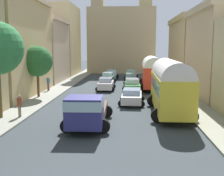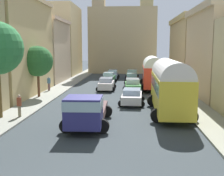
{
  "view_description": "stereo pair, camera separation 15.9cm",
  "coord_description": "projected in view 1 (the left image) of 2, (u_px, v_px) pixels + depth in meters",
  "views": [
    {
      "loc": [
        1.37,
        -6.88,
        5.2
      ],
      "look_at": [
        0.0,
        17.2,
        1.69
      ],
      "focal_mm": 44.59,
      "sensor_mm": 36.0,
      "label": 1
    },
    {
      "loc": [
        1.52,
        -6.87,
        5.2
      ],
      "look_at": [
        0.0,
        17.2,
        1.69
      ],
      "focal_mm": 44.59,
      "sensor_mm": 36.0,
      "label": 2
    }
  ],
  "objects": [
    {
      "name": "pedestrian_2",
      "position": [
        19.0,
        105.0,
        20.39
      ],
      "size": [
        0.47,
        0.47,
        1.79
      ],
      "color": "#807358",
      "rests_on": "ground"
    },
    {
      "name": "parked_bus_0",
      "position": [
        170.0,
        84.0,
        21.78
      ],
      "size": [
        3.4,
        8.98,
        4.26
      ],
      "color": "gold",
      "rests_on": "ground"
    },
    {
      "name": "parked_bus_1",
      "position": [
        152.0,
        71.0,
        35.06
      ],
      "size": [
        3.45,
        8.53,
        4.1
      ],
      "color": "red",
      "rests_on": "ground"
    },
    {
      "name": "car_2",
      "position": [
        112.0,
        74.0,
        46.4
      ],
      "size": [
        2.22,
        4.36,
        1.57
      ],
      "color": "slate",
      "rests_on": "ground"
    },
    {
      "name": "distant_church",
      "position": [
        121.0,
        37.0,
        57.99
      ],
      "size": [
        13.66,
        7.39,
        22.62
      ],
      "color": "tan",
      "rests_on": "ground"
    },
    {
      "name": "car_3",
      "position": [
        132.0,
        96.0,
        25.67
      ],
      "size": [
        2.49,
        4.2,
        1.44
      ],
      "color": "silver",
      "rests_on": "ground"
    },
    {
      "name": "sidewalk_left",
      "position": [
        59.0,
        89.0,
        34.7
      ],
      "size": [
        2.5,
        70.0,
        0.14
      ],
      "primitive_type": "cube",
      "color": "gray",
      "rests_on": "ground"
    },
    {
      "name": "car_6",
      "position": [
        131.0,
        74.0,
        46.68
      ],
      "size": [
        2.4,
        3.69,
        1.58
      ],
      "color": "#4E8A48",
      "rests_on": "ground"
    },
    {
      "name": "building_left_3",
      "position": [
        46.0,
        51.0,
        42.11
      ],
      "size": [
        5.6,
        10.23,
        9.45
      ],
      "color": "#CFB593",
      "rests_on": "ground"
    },
    {
      "name": "sidewalk_right",
      "position": [
        176.0,
        90.0,
        33.88
      ],
      "size": [
        2.5,
        70.0,
        0.14
      ],
      "primitive_type": "cube",
      "color": "gray",
      "rests_on": "ground"
    },
    {
      "name": "car_4",
      "position": [
        132.0,
        86.0,
        32.22
      ],
      "size": [
        2.37,
        4.31,
        1.66
      ],
      "color": "#459247",
      "rests_on": "ground"
    },
    {
      "name": "building_right_2",
      "position": [
        224.0,
        52.0,
        29.01
      ],
      "size": [
        6.37,
        11.19,
        9.41
      ],
      "color": "tan",
      "rests_on": "ground"
    },
    {
      "name": "building_right_3",
      "position": [
        192.0,
        50.0,
        41.93
      ],
      "size": [
        5.5,
        13.9,
        9.72
      ],
      "color": "tan",
      "rests_on": "ground"
    },
    {
      "name": "roadside_tree_2",
      "position": [
        37.0,
        61.0,
        28.46
      ],
      "size": [
        3.13,
        3.13,
        5.39
      ],
      "color": "brown",
      "rests_on": "ground"
    },
    {
      "name": "car_5",
      "position": [
        131.0,
        79.0,
        39.95
      ],
      "size": [
        2.22,
        3.7,
        1.56
      ],
      "color": "black",
      "rests_on": "ground"
    },
    {
      "name": "cargo_truck_0",
      "position": [
        87.0,
        110.0,
        18.07
      ],
      "size": [
        3.15,
        6.73,
        2.28
      ],
      "color": "navy",
      "rests_on": "ground"
    },
    {
      "name": "building_left_4",
      "position": [
        63.0,
        41.0,
        52.98
      ],
      "size": [
        4.96,
        10.82,
        13.02
      ],
      "color": "#D8BF85",
      "rests_on": "ground"
    },
    {
      "name": "building_left_2",
      "position": [
        12.0,
        46.0,
        29.81
      ],
      "size": [
        5.61,
        13.02,
        10.62
      ],
      "color": "tan",
      "rests_on": "ground"
    },
    {
      "name": "ground_plane",
      "position": [
        116.0,
        90.0,
        34.3
      ],
      "size": [
        154.0,
        154.0,
        0.0
      ],
      "primitive_type": "plane",
      "color": "#333A3E"
    },
    {
      "name": "car_0",
      "position": [
        106.0,
        84.0,
        34.19
      ],
      "size": [
        2.33,
        4.25,
        1.55
      ],
      "color": "silver",
      "rests_on": "ground"
    },
    {
      "name": "car_1",
      "position": [
        108.0,
        78.0,
        40.38
      ],
      "size": [
        2.3,
        4.23,
        1.65
      ],
      "color": "#458D57",
      "rests_on": "ground"
    },
    {
      "name": "pedestrian_0",
      "position": [
        48.0,
        83.0,
        32.95
      ],
      "size": [
        0.48,
        0.48,
        1.82
      ],
      "color": "brown",
      "rests_on": "ground"
    }
  ]
}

